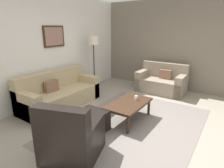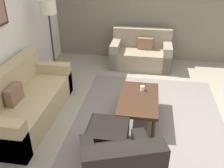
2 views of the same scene
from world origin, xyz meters
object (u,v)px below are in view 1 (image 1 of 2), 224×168
object	(u,v)px
couch_main	(58,94)
couch_loveseat	(162,82)
armchair_leather	(71,141)
framed_artwork	(54,36)
coffee_table	(129,105)
ottoman	(91,122)
cup	(136,98)
lamp_standing	(93,46)

from	to	relation	value
couch_main	couch_loveseat	bearing A→B (deg)	-35.45
armchair_leather	framed_artwork	xyz separation A→B (m)	(1.67, 2.21, 1.41)
coffee_table	framed_artwork	world-z (taller)	framed_artwork
couch_main	ottoman	size ratio (longest dim) A/B	3.72
couch_loveseat	armchair_leather	distance (m)	3.90
couch_loveseat	cup	bearing A→B (deg)	-176.38
coffee_table	ottoman	bearing A→B (deg)	155.16
coffee_table	lamp_standing	xyz separation A→B (m)	(1.17, 1.89, 1.05)
cup	framed_artwork	distance (m)	2.69
framed_artwork	couch_main	bearing A→B (deg)	-131.25
couch_loveseat	cup	world-z (taller)	couch_loveseat
couch_main	cup	size ratio (longest dim) A/B	24.51
ottoman	lamp_standing	world-z (taller)	lamp_standing
ottoman	lamp_standing	distance (m)	2.77
lamp_standing	couch_loveseat	bearing A→B (deg)	-57.84
ottoman	coffee_table	size ratio (longest dim) A/B	0.51
ottoman	coffee_table	bearing A→B (deg)	-24.84
couch_loveseat	lamp_standing	world-z (taller)	lamp_standing
couch_loveseat	lamp_standing	bearing A→B (deg)	122.16
couch_loveseat	framed_artwork	bearing A→B (deg)	134.87
cup	couch_main	bearing A→B (deg)	105.06
couch_main	coffee_table	size ratio (longest dim) A/B	1.89
armchair_leather	ottoman	distance (m)	0.83
couch_loveseat	cup	size ratio (longest dim) A/B	16.90
couch_main	armchair_leather	distance (m)	2.24
armchair_leather	couch_main	bearing A→B (deg)	53.89
couch_loveseat	coffee_table	xyz separation A→B (m)	(-2.30, -0.09, 0.06)
armchair_leather	couch_loveseat	bearing A→B (deg)	-0.35
couch_loveseat	framed_artwork	distance (m)	3.46
armchair_leather	cup	xyz separation A→B (m)	(1.85, -0.15, 0.15)
couch_loveseat	cup	xyz separation A→B (m)	(-2.05, -0.13, 0.15)
armchair_leather	framed_artwork	world-z (taller)	framed_artwork
couch_loveseat	cup	distance (m)	2.06
couch_loveseat	coffee_table	size ratio (longest dim) A/B	1.30
coffee_table	lamp_standing	world-z (taller)	lamp_standing
couch_main	couch_loveseat	size ratio (longest dim) A/B	1.45
couch_main	couch_loveseat	xyz separation A→B (m)	(2.58, -1.84, 0.00)
coffee_table	couch_main	bearing A→B (deg)	98.15
lamp_standing	framed_artwork	distance (m)	1.21
couch_main	framed_artwork	world-z (taller)	framed_artwork
couch_loveseat	armchair_leather	world-z (taller)	armchair_leather
couch_main	ottoman	xyz separation A→B (m)	(-0.54, -1.55, -0.10)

